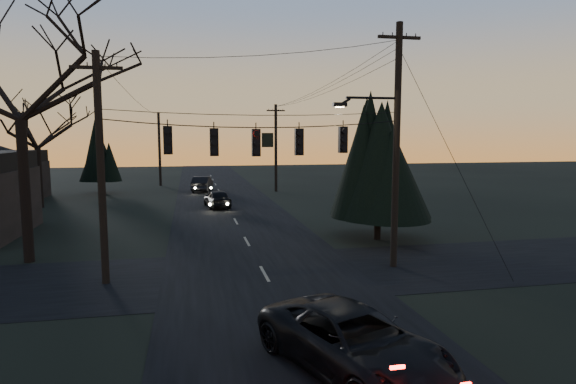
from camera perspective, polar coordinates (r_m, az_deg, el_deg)
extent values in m
cube|color=black|center=(29.14, -5.83, -4.18)|extent=(8.00, 120.00, 0.02)
cube|color=black|center=(19.49, -2.80, -9.67)|extent=(60.00, 7.00, 0.02)
cylinder|color=black|center=(18.67, -3.68, 8.53)|extent=(11.50, 0.04, 0.04)
cylinder|color=black|center=(23.58, -28.71, -0.01)|extent=(0.44, 0.44, 6.16)
cylinder|color=black|center=(26.01, 10.55, -3.82)|extent=(0.36, 0.36, 1.60)
cone|color=black|center=(25.61, 10.71, 3.65)|extent=(4.59, 4.59, 5.97)
cylinder|color=black|center=(41.27, -27.39, 1.47)|extent=(0.44, 0.44, 4.54)
cylinder|color=black|center=(49.32, -21.08, 0.80)|extent=(0.36, 0.36, 1.60)
cone|color=black|center=(49.12, -21.23, 4.22)|extent=(3.31, 3.31, 5.11)
imported|color=black|center=(11.82, 7.71, -17.15)|extent=(4.23, 5.81, 1.47)
imported|color=black|center=(37.22, -8.38, -0.78)|extent=(2.14, 4.23, 1.38)
imported|color=black|center=(48.30, -10.11, 0.95)|extent=(2.31, 4.66, 1.47)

